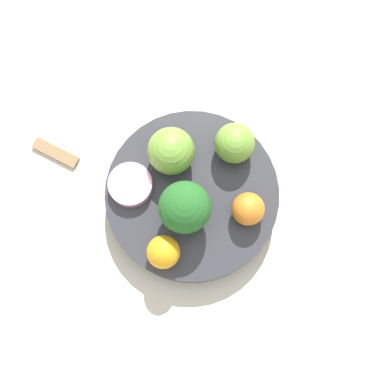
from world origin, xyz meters
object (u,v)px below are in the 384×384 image
object	(u,v)px
apple_green	(235,143)
spoon	(56,153)
small_cup	(131,185)
bowl	(192,196)
orange_front	(249,208)
apple_red	(171,151)
orange_back	(163,252)
broccoli	(185,208)

from	to	relation	value
apple_green	spoon	size ratio (longest dim) A/B	0.76
apple_green	small_cup	bearing A→B (deg)	39.49
bowl	small_cup	bearing A→B (deg)	11.65
apple_green	orange_front	world-z (taller)	apple_green
apple_red	orange_back	bearing A→B (deg)	104.83
broccoli	small_cup	distance (m)	0.08
bowl	apple_green	world-z (taller)	apple_green
small_cup	orange_back	bearing A→B (deg)	135.44
apple_green	small_cup	size ratio (longest dim) A/B	0.92
bowl	apple_green	xyz separation A→B (m)	(-0.03, -0.07, 0.04)
bowl	apple_red	world-z (taller)	apple_red
small_cup	spoon	bearing A→B (deg)	-7.53
apple_green	small_cup	world-z (taller)	apple_green
broccoli	spoon	bearing A→B (deg)	-7.79
broccoli	apple_red	bearing A→B (deg)	-57.75
orange_back	spoon	distance (m)	0.21
broccoli	orange_back	xyz separation A→B (m)	(0.01, 0.06, -0.02)
orange_back	apple_red	bearing A→B (deg)	-75.17
bowl	orange_back	size ratio (longest dim) A/B	5.43
apple_green	orange_front	xyz separation A→B (m)	(-0.04, 0.07, -0.00)
apple_red	orange_front	distance (m)	0.12
bowl	broccoli	world-z (taller)	broccoli
bowl	spoon	size ratio (longest dim) A/B	3.32
broccoli	orange_back	bearing A→B (deg)	81.51
orange_front	small_cup	world-z (taller)	orange_front
broccoli	orange_front	distance (m)	0.08
orange_back	broccoli	bearing A→B (deg)	-98.49
apple_green	orange_front	size ratio (longest dim) A/B	1.24
apple_red	spoon	bearing A→B (deg)	13.38
apple_green	small_cup	distance (m)	0.14
small_cup	spoon	size ratio (longest dim) A/B	0.83
bowl	orange_front	xyz separation A→B (m)	(-0.07, -0.00, 0.04)
broccoli	spoon	xyz separation A→B (m)	(0.19, -0.03, -0.07)
orange_back	small_cup	bearing A→B (deg)	-44.56
bowl	broccoli	bearing A→B (deg)	90.54
orange_back	small_cup	distance (m)	0.10
bowl	apple_green	size ratio (longest dim) A/B	4.35
bowl	small_cup	size ratio (longest dim) A/B	3.99
orange_back	orange_front	bearing A→B (deg)	-133.62
bowl	broccoli	distance (m)	0.06
orange_back	bowl	bearing A→B (deg)	-95.60
broccoli	apple_red	size ratio (longest dim) A/B	1.26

